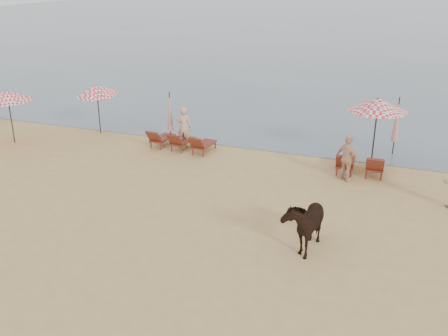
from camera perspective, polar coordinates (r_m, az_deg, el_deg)
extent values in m
plane|color=tan|center=(12.34, -8.36, -12.84)|extent=(120.00, 120.00, 0.00)
cube|color=#51606B|center=(89.24, 17.83, 16.13)|extent=(160.00, 140.00, 0.06)
cube|color=maroon|center=(21.42, -7.03, 3.41)|extent=(0.67, 1.30, 0.07)
cube|color=maroon|center=(20.80, -8.02, 3.54)|extent=(0.61, 0.45, 0.55)
cube|color=maroon|center=(20.94, -4.71, 3.08)|extent=(0.67, 1.30, 0.07)
cube|color=maroon|center=(20.31, -5.65, 3.20)|extent=(0.61, 0.45, 0.55)
cube|color=maroon|center=(20.50, -2.29, 2.72)|extent=(0.67, 1.30, 0.07)
cube|color=maroon|center=(19.85, -3.17, 2.84)|extent=(0.61, 0.45, 0.55)
cube|color=maroon|center=(19.04, 13.72, 0.65)|extent=(0.69, 1.36, 0.08)
cube|color=maroon|center=(18.28, 13.62, 0.67)|extent=(0.64, 0.47, 0.58)
cube|color=maroon|center=(19.02, 16.85, 0.30)|extent=(0.69, 1.36, 0.08)
cube|color=maroon|center=(18.26, 16.87, 0.31)|extent=(0.64, 0.47, 0.58)
cylinder|color=black|center=(23.23, -23.15, 5.18)|extent=(0.05, 0.05, 2.12)
cone|color=red|center=(23.00, -23.52, 7.60)|extent=(2.03, 2.03, 0.43)
sphere|color=black|center=(22.96, -23.59, 8.06)|extent=(0.08, 0.08, 0.08)
cylinder|color=black|center=(23.42, -14.13, 6.31)|extent=(0.05, 0.05, 2.05)
cone|color=red|center=(23.19, -14.35, 8.64)|extent=(1.81, 1.85, 0.62)
sphere|color=black|center=(23.15, -14.39, 9.10)|extent=(0.08, 0.08, 0.08)
cylinder|color=black|center=(19.57, 16.81, 3.65)|extent=(0.05, 0.05, 2.43)
cone|color=red|center=(19.26, 17.19, 6.94)|extent=(2.16, 2.16, 0.49)
sphere|color=black|center=(19.21, 17.26, 7.57)|extent=(0.09, 0.09, 0.09)
cylinder|color=black|center=(21.60, -6.17, 5.80)|extent=(0.05, 0.05, 2.22)
cone|color=#B42122|center=(21.53, -6.20, 6.48)|extent=(0.27, 0.27, 1.66)
cylinder|color=black|center=(21.06, 19.06, 4.54)|extent=(0.05, 0.05, 2.37)
cone|color=#B42122|center=(20.99, 19.16, 5.28)|extent=(0.29, 0.29, 1.78)
imported|color=black|center=(13.43, 9.19, -6.07)|extent=(0.95, 1.86, 1.52)
imported|color=tan|center=(20.99, -4.60, 4.69)|extent=(0.70, 0.53, 1.72)
imported|color=#D9A888|center=(17.97, 13.93, 1.06)|extent=(1.04, 0.86, 1.66)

